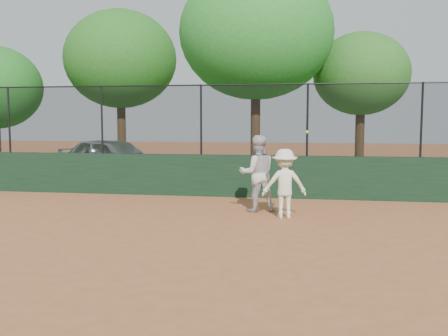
% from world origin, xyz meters
% --- Properties ---
extents(ground, '(80.00, 80.00, 0.00)m').
position_xyz_m(ground, '(0.00, 0.00, 0.00)').
color(ground, '#AE6238').
rests_on(ground, ground).
extents(back_wall, '(26.00, 0.20, 1.20)m').
position_xyz_m(back_wall, '(0.00, 6.00, 0.60)').
color(back_wall, '#16311D').
rests_on(back_wall, ground).
extents(grass_strip, '(36.00, 12.00, 0.01)m').
position_xyz_m(grass_strip, '(0.00, 12.00, 0.00)').
color(grass_strip, '#2B541A').
rests_on(grass_strip, ground).
extents(parked_car, '(4.94, 3.44, 1.56)m').
position_xyz_m(parked_car, '(-4.49, 9.24, 0.78)').
color(parked_car, '#A8ADB2').
rests_on(parked_car, ground).
extents(player_second, '(1.06, 0.93, 1.84)m').
position_xyz_m(player_second, '(1.33, 3.88, 0.92)').
color(player_second, silver).
rests_on(player_second, ground).
extents(player_main, '(1.11, 0.80, 1.98)m').
position_xyz_m(player_main, '(2.01, 3.16, 0.78)').
color(player_main, white).
rests_on(player_main, ground).
extents(fence_assembly, '(26.00, 0.06, 2.00)m').
position_xyz_m(fence_assembly, '(-0.03, 6.00, 2.24)').
color(fence_assembly, black).
rests_on(fence_assembly, back_wall).
extents(tree_1, '(4.76, 4.33, 6.80)m').
position_xyz_m(tree_1, '(-5.34, 12.34, 4.73)').
color(tree_1, '#483019').
rests_on(tree_1, ground).
extents(tree_2, '(5.58, 5.07, 7.74)m').
position_xyz_m(tree_2, '(0.61, 10.32, 5.32)').
color(tree_2, '#4D2F1B').
rests_on(tree_2, ground).
extents(tree_3, '(3.70, 3.36, 5.56)m').
position_xyz_m(tree_3, '(4.52, 12.11, 3.94)').
color(tree_3, '#412815').
rests_on(tree_3, ground).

